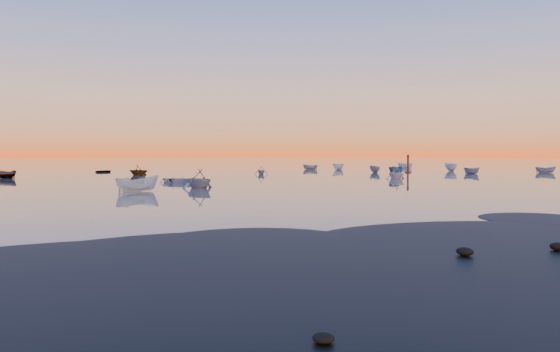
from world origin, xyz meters
TOP-DOWN VIEW (x-y plane):
  - ground at (0.00, 100.00)m, footprint 600.00×600.00m
  - mud_lobes at (0.00, -1.00)m, footprint 140.00×6.00m
  - moored_fleet at (0.00, 53.00)m, footprint 124.00×58.00m
  - boat_near_left at (-4.56, 42.34)m, footprint 4.92×3.55m
  - boat_near_center at (-12.60, 29.98)m, footprint 2.32×4.31m
  - boat_near_right at (24.26, 37.60)m, footprint 3.61×1.85m
  - channel_marker at (40.39, 53.05)m, footprint 0.96×0.96m

SIDE VIEW (x-z plane):
  - ground at x=0.00m, z-range 0.00..0.00m
  - moored_fleet at x=0.00m, z-range -0.60..0.60m
  - boat_near_left at x=-4.56m, z-range -0.57..0.57m
  - boat_near_center at x=-12.60m, z-range -0.71..0.71m
  - boat_near_right at x=24.26m, z-range -0.61..0.61m
  - mud_lobes at x=0.00m, z-range -0.03..0.05m
  - channel_marker at x=40.39m, z-range -0.36..3.06m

